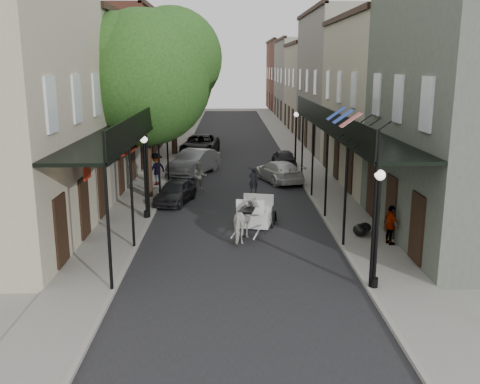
{
  "coord_description": "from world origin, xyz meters",
  "views": [
    {
      "loc": [
        -0.38,
        -17.39,
        6.84
      ],
      "look_at": [
        0.09,
        4.63,
        1.6
      ],
      "focal_mm": 40.0,
      "sensor_mm": 36.0,
      "label": 1
    }
  ],
  "objects_px": {
    "car_left_near": "(175,191)",
    "car_left_far": "(200,145)",
    "tree_far": "(178,79)",
    "car_left_mid": "(194,162)",
    "lamppost_right_far": "(296,139)",
    "pedestrian_walking": "(200,177)",
    "lamppost_left": "(145,176)",
    "horse": "(246,221)",
    "carriage": "(257,200)",
    "pedestrian_sidewalk_left": "(157,169)",
    "car_right_far": "(284,158)",
    "lamppost_right_near": "(377,227)",
    "car_right_near": "(278,171)",
    "tree_near": "(152,72)",
    "pedestrian_sidewalk_right": "(391,225)"
  },
  "relations": [
    {
      "from": "car_left_mid",
      "to": "car_left_far",
      "type": "bearing_deg",
      "value": 112.66
    },
    {
      "from": "pedestrian_sidewalk_right",
      "to": "car_right_far",
      "type": "bearing_deg",
      "value": -6.64
    },
    {
      "from": "horse",
      "to": "pedestrian_walking",
      "type": "bearing_deg",
      "value": -62.37
    },
    {
      "from": "carriage",
      "to": "car_left_near",
      "type": "xyz_separation_m",
      "value": [
        -3.95,
        3.56,
        -0.44
      ]
    },
    {
      "from": "car_left_far",
      "to": "car_right_far",
      "type": "height_order",
      "value": "car_left_far"
    },
    {
      "from": "tree_far",
      "to": "car_left_near",
      "type": "relative_size",
      "value": 2.42
    },
    {
      "from": "car_left_near",
      "to": "car_right_far",
      "type": "bearing_deg",
      "value": 70.49
    },
    {
      "from": "pedestrian_sidewalk_left",
      "to": "car_right_far",
      "type": "xyz_separation_m",
      "value": [
        7.96,
        6.2,
        -0.44
      ]
    },
    {
      "from": "pedestrian_sidewalk_left",
      "to": "car_left_mid",
      "type": "bearing_deg",
      "value": -163.03
    },
    {
      "from": "tree_far",
      "to": "horse",
      "type": "relative_size",
      "value": 4.51
    },
    {
      "from": "lamppost_right_far",
      "to": "car_right_near",
      "type": "xyz_separation_m",
      "value": [
        -1.5,
        -4.0,
        -1.41
      ]
    },
    {
      "from": "lamppost_right_near",
      "to": "carriage",
      "type": "height_order",
      "value": "lamppost_right_near"
    },
    {
      "from": "car_left_near",
      "to": "lamppost_left",
      "type": "bearing_deg",
      "value": -94.91
    },
    {
      "from": "pedestrian_walking",
      "to": "car_left_mid",
      "type": "xyz_separation_m",
      "value": [
        -0.6,
        4.7,
        -0.04
      ]
    },
    {
      "from": "lamppost_right_near",
      "to": "car_right_near",
      "type": "bearing_deg",
      "value": 95.36
    },
    {
      "from": "car_left_far",
      "to": "car_right_near",
      "type": "bearing_deg",
      "value": -57.68
    },
    {
      "from": "lamppost_right_far",
      "to": "car_left_far",
      "type": "distance_m",
      "value": 9.08
    },
    {
      "from": "tree_near",
      "to": "horse",
      "type": "xyz_separation_m",
      "value": [
        4.5,
        -7.19,
        -5.68
      ]
    },
    {
      "from": "pedestrian_sidewalk_left",
      "to": "car_right_far",
      "type": "bearing_deg",
      "value": 173.45
    },
    {
      "from": "car_left_mid",
      "to": "carriage",
      "type": "bearing_deg",
      "value": -49.75
    },
    {
      "from": "car_left_near",
      "to": "car_left_far",
      "type": "bearing_deg",
      "value": 101.73
    },
    {
      "from": "tree_far",
      "to": "car_right_near",
      "type": "distance_m",
      "value": 13.32
    },
    {
      "from": "car_left_mid",
      "to": "car_right_far",
      "type": "relative_size",
      "value": 1.36
    },
    {
      "from": "lamppost_right_far",
      "to": "pedestrian_walking",
      "type": "relative_size",
      "value": 2.24
    },
    {
      "from": "tree_far",
      "to": "car_left_mid",
      "type": "bearing_deg",
      "value": -78.15
    },
    {
      "from": "lamppost_left",
      "to": "car_right_far",
      "type": "relative_size",
      "value": 1.05
    },
    {
      "from": "tree_far",
      "to": "carriage",
      "type": "xyz_separation_m",
      "value": [
        5.1,
        -18.74,
        -4.79
      ]
    },
    {
      "from": "pedestrian_walking",
      "to": "pedestrian_sidewalk_left",
      "type": "bearing_deg",
      "value": 143.06
    },
    {
      "from": "pedestrian_sidewalk_right",
      "to": "car_left_near",
      "type": "xyz_separation_m",
      "value": [
        -8.89,
        6.97,
        -0.28
      ]
    },
    {
      "from": "lamppost_left",
      "to": "carriage",
      "type": "bearing_deg",
      "value": -6.49
    },
    {
      "from": "car_right_near",
      "to": "pedestrian_walking",
      "type": "bearing_deg",
      "value": 8.33
    },
    {
      "from": "lamppost_left",
      "to": "car_right_far",
      "type": "height_order",
      "value": "lamppost_left"
    },
    {
      "from": "horse",
      "to": "car_right_far",
      "type": "height_order",
      "value": "horse"
    },
    {
      "from": "lamppost_right_near",
      "to": "car_left_mid",
      "type": "relative_size",
      "value": 0.78
    },
    {
      "from": "pedestrian_sidewalk_right",
      "to": "horse",
      "type": "bearing_deg",
      "value": 65.53
    },
    {
      "from": "lamppost_right_near",
      "to": "pedestrian_sidewalk_right",
      "type": "xyz_separation_m",
      "value": [
        1.7,
        4.03,
        -1.16
      ]
    },
    {
      "from": "lamppost_right_far",
      "to": "pedestrian_walking",
      "type": "xyz_separation_m",
      "value": [
        -6.1,
        -6.36,
        -1.22
      ]
    },
    {
      "from": "car_left_near",
      "to": "car_left_mid",
      "type": "relative_size",
      "value": 0.74
    },
    {
      "from": "lamppost_right_near",
      "to": "car_right_far",
      "type": "height_order",
      "value": "lamppost_right_near"
    },
    {
      "from": "carriage",
      "to": "car_right_far",
      "type": "relative_size",
      "value": 0.76
    },
    {
      "from": "car_left_mid",
      "to": "lamppost_left",
      "type": "bearing_deg",
      "value": -75.6
    },
    {
      "from": "lamppost_left",
      "to": "car_left_near",
      "type": "bearing_deg",
      "value": 71.47
    },
    {
      "from": "car_left_far",
      "to": "car_left_near",
      "type": "bearing_deg",
      "value": -87.04
    },
    {
      "from": "tree_far",
      "to": "car_left_mid",
      "type": "distance_m",
      "value": 9.47
    },
    {
      "from": "lamppost_right_near",
      "to": "tree_near",
      "type": "bearing_deg",
      "value": 124.27
    },
    {
      "from": "lamppost_right_near",
      "to": "car_left_near",
      "type": "height_order",
      "value": "lamppost_right_near"
    },
    {
      "from": "horse",
      "to": "car_right_far",
      "type": "bearing_deg",
      "value": -88.33
    },
    {
      "from": "car_left_near",
      "to": "tree_near",
      "type": "bearing_deg",
      "value": 146.74
    },
    {
      "from": "lamppost_right_near",
      "to": "car_right_far",
      "type": "relative_size",
      "value": 1.05
    },
    {
      "from": "tree_far",
      "to": "carriage",
      "type": "relative_size",
      "value": 3.19
    }
  ]
}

